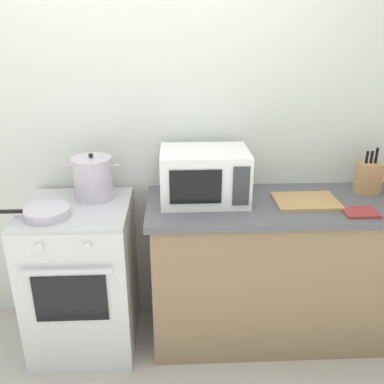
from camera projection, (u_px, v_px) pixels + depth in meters
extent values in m
cube|color=silver|center=(187.00, 133.00, 2.61)|extent=(4.40, 0.10, 2.50)
cube|color=#8C7051|center=(286.00, 272.00, 2.61)|extent=(1.64, 0.56, 0.88)
cube|color=#59595E|center=(293.00, 205.00, 2.44)|extent=(1.70, 0.60, 0.04)
cube|color=silver|center=(83.00, 278.00, 2.54)|extent=(0.60, 0.60, 0.90)
cube|color=#B7B7BC|center=(75.00, 209.00, 2.36)|extent=(0.60, 0.60, 0.02)
cube|color=black|center=(71.00, 299.00, 2.23)|extent=(0.39, 0.01, 0.28)
cylinder|color=silver|center=(66.00, 273.00, 2.14)|extent=(0.48, 0.02, 0.02)
cylinder|color=silver|center=(39.00, 247.00, 2.10)|extent=(0.04, 0.02, 0.04)
cylinder|color=silver|center=(87.00, 246.00, 2.11)|extent=(0.04, 0.02, 0.04)
cylinder|color=silver|center=(93.00, 179.00, 2.45)|extent=(0.23, 0.23, 0.24)
cylinder|color=silver|center=(91.00, 159.00, 2.40)|extent=(0.24, 0.24, 0.01)
sphere|color=black|center=(91.00, 155.00, 2.39)|extent=(0.03, 0.03, 0.03)
cylinder|color=silver|center=(68.00, 166.00, 2.41)|extent=(0.05, 0.01, 0.01)
cylinder|color=silver|center=(115.00, 165.00, 2.42)|extent=(0.05, 0.01, 0.01)
cylinder|color=silver|center=(47.00, 213.00, 2.23)|extent=(0.24, 0.24, 0.05)
cylinder|color=black|center=(5.00, 212.00, 2.22)|extent=(0.20, 0.02, 0.02)
cube|color=white|center=(204.00, 175.00, 2.41)|extent=(0.50, 0.36, 0.30)
cube|color=black|center=(196.00, 187.00, 2.24)|extent=(0.28, 0.01, 0.19)
cube|color=#38383D|center=(241.00, 186.00, 2.25)|extent=(0.09, 0.01, 0.22)
cube|color=tan|center=(306.00, 201.00, 2.41)|extent=(0.36, 0.26, 0.02)
cube|color=tan|center=(368.00, 178.00, 2.53)|extent=(0.13, 0.10, 0.19)
cylinder|color=black|center=(367.00, 157.00, 2.48)|extent=(0.02, 0.02, 0.07)
cylinder|color=black|center=(372.00, 157.00, 2.48)|extent=(0.02, 0.02, 0.07)
cylinder|color=black|center=(377.00, 155.00, 2.48)|extent=(0.02, 0.02, 0.09)
cube|color=#993333|center=(360.00, 212.00, 2.28)|extent=(0.18, 0.14, 0.02)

